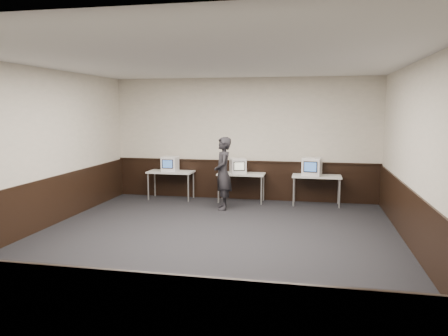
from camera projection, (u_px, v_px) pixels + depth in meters
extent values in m
plane|color=black|center=(209.00, 243.00, 7.82)|extent=(8.00, 8.00, 0.00)
plane|color=white|center=(208.00, 61.00, 7.39)|extent=(8.00, 8.00, 0.00)
plane|color=silver|center=(244.00, 139.00, 11.49)|extent=(7.00, 0.00, 7.00)
plane|color=silver|center=(99.00, 202.00, 3.72)|extent=(7.00, 0.00, 7.00)
plane|color=silver|center=(30.00, 151.00, 8.30)|extent=(0.00, 8.00, 8.00)
plane|color=silver|center=(423.00, 159.00, 6.92)|extent=(0.00, 8.00, 8.00)
cube|color=black|center=(244.00, 180.00, 11.62)|extent=(6.98, 0.04, 1.00)
cube|color=black|center=(105.00, 322.00, 3.89)|extent=(6.98, 0.04, 1.00)
cube|color=black|center=(34.00, 207.00, 8.44)|extent=(0.04, 7.98, 1.00)
cube|color=black|center=(417.00, 226.00, 7.07)|extent=(0.04, 7.98, 1.00)
cube|color=black|center=(244.00, 161.00, 11.53)|extent=(6.98, 0.06, 0.04)
cube|color=silver|center=(171.00, 172.00, 11.60)|extent=(1.20, 0.60, 0.04)
cylinder|color=#999999|center=(148.00, 187.00, 11.51)|extent=(0.04, 0.04, 0.71)
cylinder|color=#999999|center=(188.00, 188.00, 11.29)|extent=(0.04, 0.04, 0.71)
cylinder|color=#999999|center=(155.00, 184.00, 12.00)|extent=(0.04, 0.04, 0.71)
cylinder|color=#999999|center=(193.00, 185.00, 11.78)|extent=(0.04, 0.04, 0.71)
cube|color=silver|center=(241.00, 174.00, 11.22)|extent=(1.20, 0.60, 0.04)
cylinder|color=#999999|center=(218.00, 189.00, 11.14)|extent=(0.04, 0.04, 0.71)
cylinder|color=#999999|center=(261.00, 191.00, 10.92)|extent=(0.04, 0.04, 0.71)
cylinder|color=#999999|center=(222.00, 186.00, 11.62)|extent=(0.04, 0.04, 0.71)
cylinder|color=#999999|center=(264.00, 187.00, 11.40)|extent=(0.04, 0.04, 0.71)
cube|color=silver|center=(317.00, 176.00, 10.84)|extent=(1.20, 0.60, 0.04)
cylinder|color=#999999|center=(294.00, 192.00, 10.76)|extent=(0.04, 0.04, 0.71)
cylinder|color=#999999|center=(340.00, 194.00, 10.54)|extent=(0.04, 0.04, 0.71)
cylinder|color=#999999|center=(294.00, 189.00, 11.25)|extent=(0.04, 0.04, 0.71)
cylinder|color=#999999|center=(338.00, 190.00, 11.03)|extent=(0.04, 0.04, 0.71)
cube|color=white|center=(170.00, 164.00, 11.58)|extent=(0.40, 0.42, 0.39)
cube|color=black|center=(168.00, 164.00, 11.37)|extent=(0.30, 0.02, 0.24)
cube|color=#3A65AE|center=(167.00, 164.00, 11.36)|extent=(0.26, 0.01, 0.20)
cube|color=white|center=(238.00, 166.00, 11.18)|extent=(0.50, 0.51, 0.38)
cube|color=black|center=(239.00, 166.00, 10.98)|extent=(0.28, 0.11, 0.23)
cube|color=silver|center=(239.00, 166.00, 10.97)|extent=(0.24, 0.09, 0.19)
cube|color=white|center=(312.00, 167.00, 10.80)|extent=(0.52, 0.53, 0.45)
cube|color=black|center=(310.00, 167.00, 10.58)|extent=(0.33, 0.07, 0.27)
cube|color=#3A66AD|center=(310.00, 167.00, 10.57)|extent=(0.29, 0.05, 0.22)
imported|color=black|center=(223.00, 173.00, 10.39)|extent=(0.55, 0.71, 1.73)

